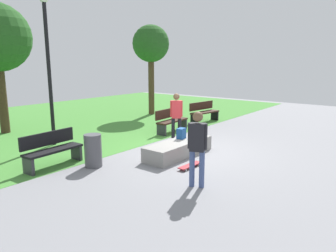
# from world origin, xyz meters

# --- Properties ---
(ground_plane) EXTENTS (28.00, 28.00, 0.00)m
(ground_plane) POSITION_xyz_m (0.00, 0.00, 0.00)
(ground_plane) COLOR gray
(grass_lawn) EXTENTS (26.60, 12.53, 0.01)m
(grass_lawn) POSITION_xyz_m (0.00, 7.74, 0.00)
(grass_lawn) COLOR #478C38
(grass_lawn) RESTS_ON ground_plane
(concrete_ledge) EXTENTS (2.43, 0.78, 0.43)m
(concrete_ledge) POSITION_xyz_m (-0.40, -0.10, 0.21)
(concrete_ledge) COLOR gray
(concrete_ledge) RESTS_ON ground_plane
(backpack_on_ledge) EXTENTS (0.30, 0.23, 0.32)m
(backpack_on_ledge) POSITION_xyz_m (-0.06, 0.06, 0.59)
(backpack_on_ledge) COLOR #1E4C8C
(backpack_on_ledge) RESTS_ON concrete_ledge
(skater_performing_trick) EXTENTS (0.30, 0.41, 1.69)m
(skater_performing_trick) POSITION_xyz_m (-2.08, -1.82, 0.99)
(skater_performing_trick) COLOR #3F5184
(skater_performing_trick) RESTS_ON ground_plane
(skater_watching) EXTENTS (0.36, 0.37, 1.67)m
(skater_watching) POSITION_xyz_m (0.98, 1.02, 0.97)
(skater_watching) COLOR black
(skater_watching) RESTS_ON ground_plane
(skateboard_by_ledge) EXTENTS (0.81, 0.24, 0.08)m
(skateboard_by_ledge) POSITION_xyz_m (-1.11, -0.99, 0.06)
(skateboard_by_ledge) COLOR #A5262D
(skateboard_by_ledge) RESTS_ON ground_plane
(park_bench_far_left) EXTENTS (1.63, 0.57, 0.91)m
(park_bench_far_left) POSITION_xyz_m (-3.25, 1.96, 0.48)
(park_bench_far_left) COLOR black
(park_bench_far_left) RESTS_ON ground_plane
(park_bench_center_lawn) EXTENTS (1.65, 0.67, 0.91)m
(park_bench_center_lawn) POSITION_xyz_m (4.61, 2.15, 0.48)
(park_bench_center_lawn) COLOR #331E14
(park_bench_center_lawn) RESTS_ON ground_plane
(park_bench_near_lamppost) EXTENTS (1.62, 0.56, 0.91)m
(park_bench_near_lamppost) POSITION_xyz_m (1.99, 2.04, 0.48)
(park_bench_near_lamppost) COLOR #331E14
(park_bench_near_lamppost) RESTS_ON ground_plane
(tree_slender_maple) EXTENTS (1.87, 1.87, 4.56)m
(tree_slender_maple) POSITION_xyz_m (4.77, 5.47, 3.54)
(tree_slender_maple) COLOR #4C3823
(tree_slender_maple) RESTS_ON grass_lawn
(lamp_post) EXTENTS (0.28, 0.28, 4.78)m
(lamp_post) POSITION_xyz_m (-1.96, 3.92, 2.86)
(lamp_post) COLOR black
(lamp_post) RESTS_ON ground_plane
(trash_bin) EXTENTS (0.45, 0.45, 0.87)m
(trash_bin) POSITION_xyz_m (-2.60, 1.08, 0.44)
(trash_bin) COLOR #4C4C51
(trash_bin) RESTS_ON ground_plane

